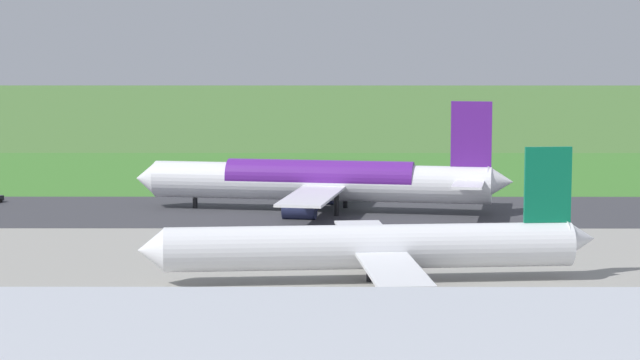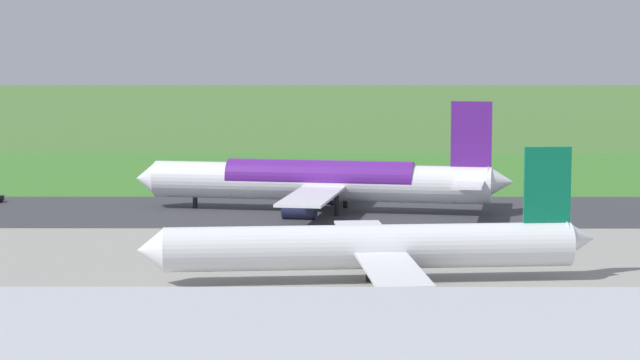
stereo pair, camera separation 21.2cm
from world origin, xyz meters
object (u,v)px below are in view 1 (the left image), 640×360
at_px(traffic_cone_orange, 357,174).
at_px(airliner_parked_mid, 372,246).
at_px(airliner_main, 323,181).
at_px(no_stopping_sign, 384,168).

bearing_deg(traffic_cone_orange, airliner_parked_mid, 89.48).
relative_size(airliner_main, no_stopping_sign, 20.83).
bearing_deg(no_stopping_sign, traffic_cone_orange, -8.88).
bearing_deg(airliner_parked_mid, traffic_cone_orange, -90.52).
bearing_deg(airliner_parked_mid, no_stopping_sign, -93.43).
relative_size(airliner_main, traffic_cone_orange, 98.10).
relative_size(airliner_parked_mid, traffic_cone_orange, 85.42).
xyz_separation_m(airliner_parked_mid, no_stopping_sign, (-5.55, -92.67, -2.21)).
bearing_deg(traffic_cone_orange, no_stopping_sign, 171.12).
height_order(airliner_parked_mid, no_stopping_sign, airliner_parked_mid).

